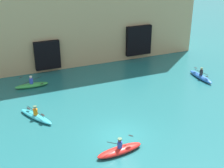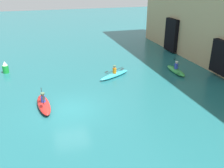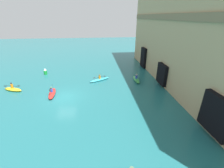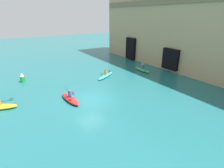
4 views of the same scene
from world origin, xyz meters
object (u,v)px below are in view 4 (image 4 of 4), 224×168
(marker_buoy, at_px, (22,78))
(kayak_red, at_px, (70,99))
(kayak_cyan, at_px, (106,75))
(kayak_green, at_px, (142,70))
(kayak_yellow, at_px, (0,107))

(marker_buoy, bearing_deg, kayak_red, 20.97)
(marker_buoy, bearing_deg, kayak_cyan, 67.49)
(kayak_cyan, height_order, marker_buoy, marker_buoy)
(kayak_green, distance_m, kayak_yellow, 18.54)
(kayak_red, height_order, marker_buoy, kayak_red)
(kayak_red, relative_size, marker_buoy, 2.82)
(marker_buoy, bearing_deg, kayak_yellow, -22.86)
(kayak_yellow, relative_size, marker_buoy, 2.53)
(kayak_green, distance_m, kayak_red, 13.08)
(kayak_red, bearing_deg, kayak_cyan, 117.14)
(kayak_cyan, xyz_separation_m, kayak_yellow, (2.36, -12.46, 0.04))
(kayak_green, height_order, kayak_red, kayak_red)
(kayak_cyan, distance_m, kayak_yellow, 12.68)
(kayak_green, xyz_separation_m, kayak_yellow, (1.66, -18.46, 0.01))
(kayak_cyan, bearing_deg, marker_buoy, -51.42)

